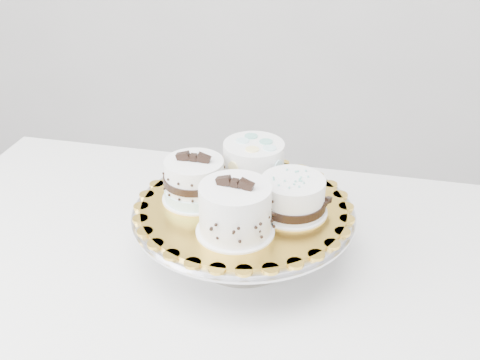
% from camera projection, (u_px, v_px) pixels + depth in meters
% --- Properties ---
extents(table, '(1.13, 0.75, 0.75)m').
position_uv_depth(table, '(213.00, 305.00, 1.04)').
color(table, silver).
rests_on(table, floor).
extents(cake_stand, '(0.36, 0.36, 0.10)m').
position_uv_depth(cake_stand, '(244.00, 224.00, 0.98)').
color(cake_stand, gray).
rests_on(cake_stand, table).
extents(cake_board, '(0.41, 0.41, 0.00)m').
position_uv_depth(cake_board, '(244.00, 207.00, 0.96)').
color(cake_board, gold).
rests_on(cake_board, cake_stand).
extents(cake_swirl, '(0.12, 0.12, 0.09)m').
position_uv_depth(cake_swirl, '(235.00, 211.00, 0.88)').
color(cake_swirl, white).
rests_on(cake_swirl, cake_board).
extents(cake_banded, '(0.11, 0.11, 0.09)m').
position_uv_depth(cake_banded, '(195.00, 182.00, 0.97)').
color(cake_banded, white).
rests_on(cake_banded, cake_board).
extents(cake_dots, '(0.12, 0.12, 0.08)m').
position_uv_depth(cake_dots, '(254.00, 163.00, 1.01)').
color(cake_dots, white).
rests_on(cake_dots, cake_board).
extents(cake_ribbon, '(0.13, 0.13, 0.06)m').
position_uv_depth(cake_ribbon, '(293.00, 197.00, 0.93)').
color(cake_ribbon, white).
rests_on(cake_ribbon, cake_board).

